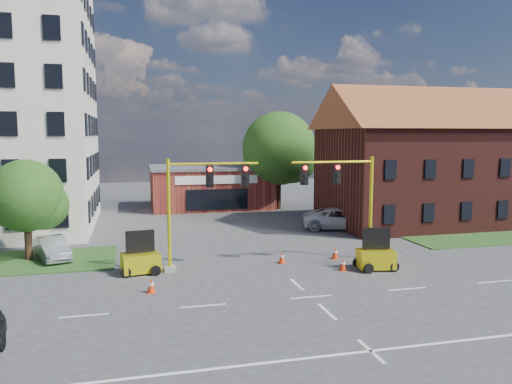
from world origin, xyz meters
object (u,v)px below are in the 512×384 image
at_px(trailer_west, 141,261).
at_px(trailer_east, 376,257).
at_px(signal_mast_west, 199,200).
at_px(signal_mast_east, 346,195).
at_px(pickup_white, 341,219).

distance_m(trailer_west, trailer_east, 12.97).
xyz_separation_m(signal_mast_west, signal_mast_east, (8.71, 0.00, 0.00)).
distance_m(signal_mast_east, trailer_east, 4.07).
bearing_deg(trailer_west, trailer_east, -20.30).
height_order(signal_mast_east, trailer_west, signal_mast_east).
xyz_separation_m(signal_mast_west, trailer_east, (9.54, -2.35, -3.22)).
relative_size(signal_mast_west, trailer_east, 2.76).
bearing_deg(trailer_east, signal_mast_east, 119.50).
distance_m(signal_mast_east, trailer_west, 12.35).
bearing_deg(signal_mast_east, signal_mast_west, 180.00).
distance_m(signal_mast_east, pickup_white, 10.46).
height_order(signal_mast_east, pickup_white, signal_mast_east).
relative_size(trailer_east, pickup_white, 0.37).
relative_size(trailer_west, pickup_white, 0.37).
relative_size(signal_mast_west, trailer_west, 2.75).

